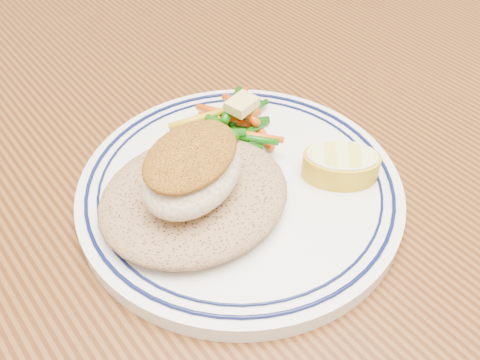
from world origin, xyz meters
The scene contains 7 objects.
dining_table centered at (0.00, 0.00, 0.65)m, with size 1.50×0.90×0.75m.
plate centered at (-0.02, -0.04, 0.76)m, with size 0.27×0.27×0.02m.
rice_pilaf centered at (-0.06, -0.04, 0.78)m, with size 0.15×0.13×0.03m, color #916C48.
fish_fillet centered at (-0.06, -0.04, 0.81)m, with size 0.11×0.09×0.04m.
vegetable_pile centered at (0.01, 0.01, 0.78)m, with size 0.10×0.10×0.03m.
butter_pat centered at (0.02, 0.01, 0.80)m, with size 0.03×0.02×0.01m, color #D5C868.
lemon_wedge centered at (0.05, -0.08, 0.78)m, with size 0.08×0.08×0.02m.
Camera 1 is at (-0.21, -0.28, 1.08)m, focal length 40.00 mm.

